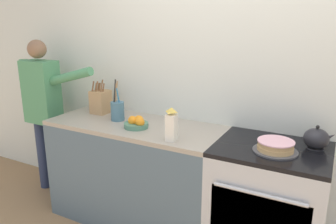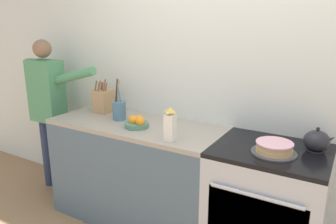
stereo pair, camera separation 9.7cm
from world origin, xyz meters
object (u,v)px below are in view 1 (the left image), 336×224
(knife_block, at_px, (101,102))
(fruit_bowl, at_px, (137,123))
(stove_range, at_px, (267,206))
(layer_cake, at_px, (276,147))
(milk_carton, at_px, (172,125))
(utensil_crock, at_px, (117,110))
(person_baker, at_px, (43,105))
(tea_kettle, at_px, (317,139))

(knife_block, distance_m, fruit_bowl, 0.57)
(knife_block, bearing_deg, stove_range, -4.63)
(layer_cake, distance_m, fruit_bowl, 1.06)
(milk_carton, bearing_deg, utensil_crock, 160.75)
(stove_range, relative_size, person_baker, 0.58)
(utensil_crock, relative_size, fruit_bowl, 1.80)
(knife_block, relative_size, fruit_bowl, 1.57)
(tea_kettle, bearing_deg, milk_carton, -160.35)
(stove_range, xyz_separation_m, person_baker, (-2.20, 0.03, 0.47))
(layer_cake, bearing_deg, utensil_crock, 176.52)
(tea_kettle, bearing_deg, person_baker, -177.85)
(knife_block, bearing_deg, layer_cake, -6.92)
(layer_cake, distance_m, tea_kettle, 0.29)
(utensil_crock, bearing_deg, person_baker, 179.25)
(layer_cake, bearing_deg, tea_kettle, 39.29)
(stove_range, relative_size, fruit_bowl, 4.60)
(stove_range, bearing_deg, tea_kettle, 24.68)
(fruit_bowl, distance_m, person_baker, 1.17)
(person_baker, bearing_deg, fruit_bowl, -13.78)
(tea_kettle, xyz_separation_m, person_baker, (-2.46, -0.09, -0.04))
(tea_kettle, bearing_deg, knife_block, 179.74)
(stove_range, xyz_separation_m, tea_kettle, (0.26, 0.12, 0.51))
(layer_cake, relative_size, utensil_crock, 0.83)
(knife_block, height_order, utensil_crock, utensil_crock)
(layer_cake, bearing_deg, person_baker, 177.63)
(tea_kettle, height_order, utensil_crock, utensil_crock)
(fruit_bowl, xyz_separation_m, person_baker, (-1.17, 0.11, -0.02))
(tea_kettle, xyz_separation_m, utensil_crock, (-1.55, -0.10, 0.02))
(knife_block, bearing_deg, milk_carton, -20.26)
(knife_block, xyz_separation_m, milk_carton, (0.91, -0.33, 0.01))
(stove_range, relative_size, knife_block, 2.93)
(stove_range, bearing_deg, person_baker, 179.33)
(utensil_crock, distance_m, fruit_bowl, 0.28)
(fruit_bowl, bearing_deg, person_baker, 174.75)
(stove_range, distance_m, milk_carton, 0.89)
(utensil_crock, height_order, fruit_bowl, utensil_crock)
(stove_range, xyz_separation_m, fruit_bowl, (-1.03, -0.08, 0.48))
(layer_cake, height_order, fruit_bowl, fruit_bowl)
(layer_cake, xyz_separation_m, knife_block, (-1.59, 0.19, 0.07))
(stove_range, distance_m, utensil_crock, 1.40)
(stove_range, distance_m, tea_kettle, 0.59)
(knife_block, height_order, milk_carton, knife_block)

